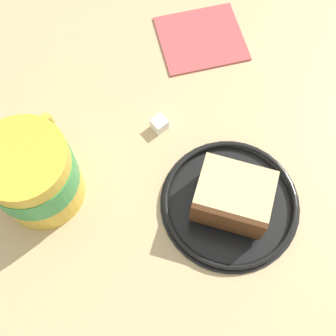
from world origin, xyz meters
TOP-DOWN VIEW (x-y plane):
  - ground_plane at (0.00, 0.00)cm, footprint 156.68×156.68cm
  - small_plate at (-9.53, 2.32)cm, footprint 16.40×16.40cm
  - cake_slice at (-9.39, 2.54)cm, footprint 10.43×10.00cm
  - tea_mug at (10.88, -5.73)cm, footprint 9.70×11.90cm
  - folded_napkin at (-14.13, -21.67)cm, footprint 12.01×10.85cm
  - sugar_cube at (-4.56, -9.98)cm, footprint 2.25×2.25cm

SIDE VIEW (x-z plane):
  - ground_plane at x=0.00cm, z-range -3.10..0.00cm
  - folded_napkin at x=-14.13cm, z-range 0.00..0.60cm
  - small_plate at x=-9.53cm, z-range -0.01..1.27cm
  - sugar_cube at x=-4.56cm, z-range 0.00..1.73cm
  - cake_slice at x=-9.39cm, z-range 0.68..5.98cm
  - tea_mug at x=10.88cm, z-range 0.31..10.57cm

